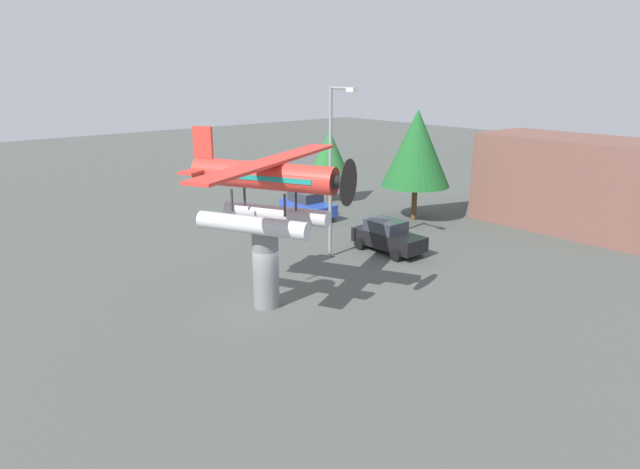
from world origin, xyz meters
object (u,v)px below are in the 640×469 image
tree_east (417,148)px  car_near_blue (307,205)px  display_pedestal (266,267)px  tree_west (329,153)px  storefront_building (574,183)px  floatplane_monument (266,188)px  streetlight_primary (333,162)px  car_mid_black (388,236)px

tree_east → car_near_blue: bearing=-134.7°
display_pedestal → car_near_blue: display_pedestal is taller
display_pedestal → tree_west: bearing=130.9°
display_pedestal → tree_west: (-13.28, 15.32, 1.97)m
tree_west → storefront_building: bearing=23.3°
floatplane_monument → tree_east: bearing=83.4°
display_pedestal → car_near_blue: 15.15m
display_pedestal → car_near_blue: (-10.51, 10.88, -0.86)m
car_near_blue → streetlight_primary: (7.39, -4.33, 4.24)m
display_pedestal → streetlight_primary: 8.00m
display_pedestal → tree_west: 20.37m
display_pedestal → car_mid_black: size_ratio=0.83×
floatplane_monument → tree_west: 20.36m
streetlight_primary → storefront_building: bearing=70.9°
display_pedestal → storefront_building: storefront_building is taller
tree_east → streetlight_primary: bearing=-75.9°
car_mid_black → streetlight_primary: bearing=-113.4°
tree_west → car_near_blue: bearing=-58.1°
storefront_building → tree_west: size_ratio=2.11×
display_pedestal → car_near_blue: bearing=134.0°
car_near_blue → streetlight_primary: 9.56m
display_pedestal → tree_west: tree_west is taller
car_near_blue → tree_west: 5.95m
car_mid_black → streetlight_primary: size_ratio=0.47×
floatplane_monument → storefront_building: floatplane_monument is taller
storefront_building → display_pedestal: bearing=-95.8°
display_pedestal → car_mid_black: 9.72m
display_pedestal → floatplane_monument: floatplane_monument is taller
car_mid_black → display_pedestal: bearing=-79.0°
car_mid_black → storefront_building: 13.29m
streetlight_primary → storefront_building: size_ratio=0.78×
car_mid_black → tree_east: tree_east is taller
tree_west → floatplane_monument: bearing=-48.7°
tree_east → display_pedestal: bearing=-71.0°
display_pedestal → streetlight_primary: (-3.13, 6.54, 3.38)m
car_near_blue → display_pedestal: bearing=-46.0°
car_near_blue → streetlight_primary: streetlight_primary is taller
floatplane_monument → storefront_building: bearing=58.5°
car_mid_black → tree_west: 13.14m
car_near_blue → storefront_building: 17.03m
display_pedestal → car_near_blue: size_ratio=0.83×
streetlight_primary → tree_west: streetlight_primary is taller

